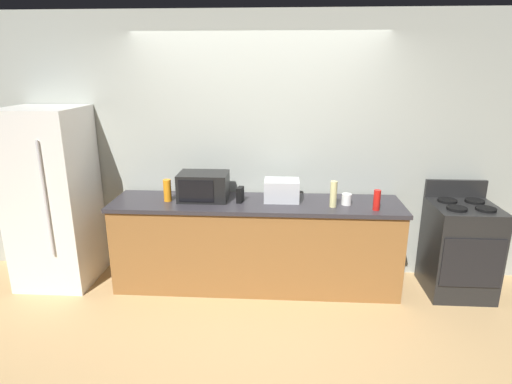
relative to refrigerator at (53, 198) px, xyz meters
The scene contains 12 objects.
ground_plane 2.27m from the refrigerator, 11.03° to the right, with size 8.00×8.00×0.00m, color tan.
back_wall 2.14m from the refrigerator, 11.32° to the left, with size 6.40×0.10×2.70m, color #9EA399.
counter_run 2.10m from the refrigerator, ahead, with size 2.84×0.64×0.90m.
refrigerator is the anchor object (origin of this frame).
stove_range 4.07m from the refrigerator, ahead, with size 0.60×0.61×1.08m.
microwave 1.53m from the refrigerator, ahead, with size 0.48×0.35×0.27m.
toaster_oven 2.30m from the refrigerator, ahead, with size 0.34×0.26×0.21m, color #B7BABF.
cordless_phone 1.90m from the refrigerator, ahead, with size 0.05×0.11×0.15m, color black.
bottle_hot_sauce 3.18m from the refrigerator, ahead, with size 0.06×0.06×0.19m, color red.
bottle_dish_soap 1.19m from the refrigerator, ahead, with size 0.08×0.08×0.22m, color orange.
bottle_vinegar 2.79m from the refrigerator, ahead, with size 0.06×0.06×0.25m, color beige.
mug_white 2.92m from the refrigerator, ahead, with size 0.09×0.09×0.11m, color white.
Camera 1 is at (0.25, -3.53, 2.18)m, focal length 29.69 mm.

